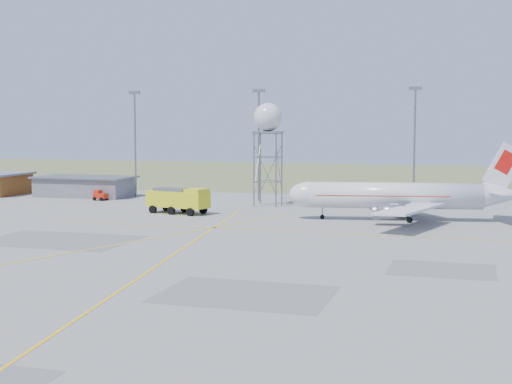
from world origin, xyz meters
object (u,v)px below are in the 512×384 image
(radar_tower, at_px, (268,148))
(fire_truck, at_px, (179,201))
(baggage_tug, at_px, (100,197))
(airliner_main, at_px, (399,196))

(radar_tower, height_order, fire_truck, radar_tower)
(fire_truck, distance_m, baggage_tug, 26.33)
(radar_tower, bearing_deg, baggage_tug, -179.02)
(airliner_main, relative_size, radar_tower, 1.91)
(radar_tower, distance_m, fire_truck, 19.85)
(fire_truck, height_order, baggage_tug, fire_truck)
(airliner_main, height_order, radar_tower, radar_tower)
(radar_tower, distance_m, baggage_tug, 33.53)
(airliner_main, distance_m, baggage_tug, 57.35)
(fire_truck, relative_size, baggage_tug, 4.07)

